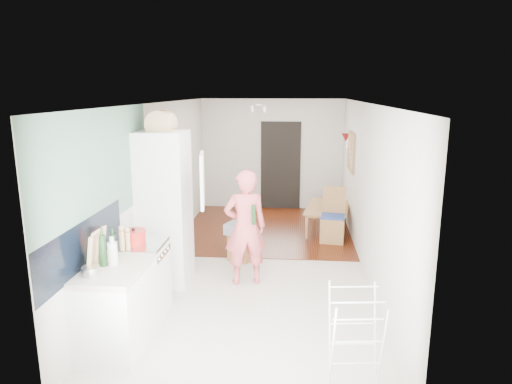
# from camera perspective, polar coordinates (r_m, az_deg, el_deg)

# --- Properties ---
(room_shell) EXTENTS (3.20, 7.00, 2.50)m
(room_shell) POSITION_cam_1_polar(r_m,az_deg,el_deg) (6.96, 0.46, 0.70)
(room_shell) COLOR silver
(room_shell) RESTS_ON ground
(floor) EXTENTS (3.20, 7.00, 0.01)m
(floor) POSITION_cam_1_polar(r_m,az_deg,el_deg) (7.32, 0.44, -8.91)
(floor) COLOR beige
(floor) RESTS_ON ground
(wood_floor_overlay) EXTENTS (3.20, 3.30, 0.01)m
(wood_floor_overlay) POSITION_cam_1_polar(r_m,az_deg,el_deg) (9.06, 1.39, -4.58)
(wood_floor_overlay) COLOR #552010
(wood_floor_overlay) RESTS_ON room_shell
(sage_wall_panel) EXTENTS (0.02, 3.00, 1.30)m
(sage_wall_panel) POSITION_cam_1_polar(r_m,az_deg,el_deg) (5.31, -18.75, 2.85)
(sage_wall_panel) COLOR slate
(sage_wall_panel) RESTS_ON room_shell
(tile_splashback) EXTENTS (0.02, 1.90, 0.50)m
(tile_splashback) POSITION_cam_1_polar(r_m,az_deg,el_deg) (4.99, -20.65, -6.21)
(tile_splashback) COLOR black
(tile_splashback) RESTS_ON room_shell
(doorway_recess) EXTENTS (0.90, 0.04, 2.00)m
(doorway_recess) POSITION_cam_1_polar(r_m,az_deg,el_deg) (10.41, 3.10, 3.29)
(doorway_recess) COLOR black
(doorway_recess) RESTS_ON room_shell
(base_cabinet) EXTENTS (0.60, 0.90, 0.86)m
(base_cabinet) POSITION_cam_1_polar(r_m,az_deg,el_deg) (5.15, -17.06, -14.03)
(base_cabinet) COLOR white
(base_cabinet) RESTS_ON room_shell
(worktop) EXTENTS (0.62, 0.92, 0.06)m
(worktop) POSITION_cam_1_polar(r_m,az_deg,el_deg) (4.96, -17.40, -9.26)
(worktop) COLOR beige
(worktop) RESTS_ON room_shell
(range_cooker) EXTENTS (0.60, 0.60, 0.88)m
(range_cooker) POSITION_cam_1_polar(r_m,az_deg,el_deg) (5.77, -14.26, -10.71)
(range_cooker) COLOR white
(range_cooker) RESTS_ON room_shell
(cooker_top) EXTENTS (0.60, 0.60, 0.04)m
(cooker_top) POSITION_cam_1_polar(r_m,az_deg,el_deg) (5.61, -14.52, -6.39)
(cooker_top) COLOR silver
(cooker_top) RESTS_ON room_shell
(fridge_housing) EXTENTS (0.66, 0.66, 2.15)m
(fridge_housing) POSITION_cam_1_polar(r_m,az_deg,el_deg) (6.48, -11.38, -2.05)
(fridge_housing) COLOR white
(fridge_housing) RESTS_ON room_shell
(fridge_door) EXTENTS (0.14, 0.56, 0.70)m
(fridge_door) POSITION_cam_1_polar(r_m,az_deg,el_deg) (5.94, -6.74, 1.49)
(fridge_door) COLOR white
(fridge_door) RESTS_ON room_shell
(fridge_interior) EXTENTS (0.02, 0.52, 0.66)m
(fridge_interior) POSITION_cam_1_polar(r_m,az_deg,el_deg) (6.30, -8.86, 2.06)
(fridge_interior) COLOR white
(fridge_interior) RESTS_ON room_shell
(pinboard) EXTENTS (0.03, 0.90, 0.70)m
(pinboard) POSITION_cam_1_polar(r_m,az_deg,el_deg) (8.82, 11.80, 4.96)
(pinboard) COLOR tan
(pinboard) RESTS_ON room_shell
(pinboard_frame) EXTENTS (0.00, 0.94, 0.74)m
(pinboard_frame) POSITION_cam_1_polar(r_m,az_deg,el_deg) (8.82, 11.70, 4.96)
(pinboard_frame) COLOR #9C6B3A
(pinboard_frame) RESTS_ON room_shell
(wall_sconce) EXTENTS (0.18, 0.18, 0.16)m
(wall_sconce) POSITION_cam_1_polar(r_m,az_deg,el_deg) (9.44, 11.17, 6.70)
(wall_sconce) COLOR maroon
(wall_sconce) RESTS_ON room_shell
(person) EXTENTS (0.81, 0.64, 1.93)m
(person) POSITION_cam_1_polar(r_m,az_deg,el_deg) (6.32, -1.35, -3.19)
(person) COLOR #E15C5F
(person) RESTS_ON floor
(dining_table) EXTENTS (0.83, 1.27, 0.42)m
(dining_table) POSITION_cam_1_polar(r_m,az_deg,el_deg) (8.97, 9.06, -3.57)
(dining_table) COLOR #9C6B3A
(dining_table) RESTS_ON floor
(dining_chair) EXTENTS (0.47, 0.47, 0.99)m
(dining_chair) POSITION_cam_1_polar(r_m,az_deg,el_deg) (8.28, 9.60, -2.91)
(dining_chair) COLOR #9C6B3A
(dining_chair) RESTS_ON floor
(stool) EXTENTS (0.45, 0.45, 0.45)m
(stool) POSITION_cam_1_polar(r_m,az_deg,el_deg) (7.41, -1.81, -6.79)
(stool) COLOR #9C6B3A
(stool) RESTS_ON floor
(grey_drape) EXTENTS (0.49, 0.49, 0.17)m
(grey_drape) POSITION_cam_1_polar(r_m,az_deg,el_deg) (7.30, -2.07, -4.55)
(grey_drape) COLOR gray
(grey_drape) RESTS_ON stool
(drying_rack) EXTENTS (0.50, 0.46, 0.89)m
(drying_rack) POSITION_cam_1_polar(r_m,az_deg,el_deg) (4.55, 12.24, -17.24)
(drying_rack) COLOR white
(drying_rack) RESTS_ON floor
(bread_bin) EXTENTS (0.43, 0.42, 0.20)m
(bread_bin) POSITION_cam_1_polar(r_m,az_deg,el_deg) (6.31, -11.74, 8.37)
(bread_bin) COLOR #DBAD80
(bread_bin) RESTS_ON fridge_housing
(red_casserole) EXTENTS (0.34, 0.34, 0.17)m
(red_casserole) POSITION_cam_1_polar(r_m,az_deg,el_deg) (5.56, -15.02, -5.48)
(red_casserole) COLOR red
(red_casserole) RESTS_ON cooker_top
(steel_pan) EXTENTS (0.18, 0.18, 0.09)m
(steel_pan) POSITION_cam_1_polar(r_m,az_deg,el_deg) (4.80, -19.95, -9.27)
(steel_pan) COLOR silver
(steel_pan) RESTS_ON worktop
(held_bottle) EXTENTS (0.06, 0.06, 0.27)m
(held_bottle) POSITION_cam_1_polar(r_m,az_deg,el_deg) (6.16, -0.29, -2.85)
(held_bottle) COLOR #183A1A
(held_bottle) RESTS_ON person
(bottle_a) EXTENTS (0.09, 0.09, 0.33)m
(bottle_a) POSITION_cam_1_polar(r_m,az_deg,el_deg) (4.96, -18.63, -6.95)
(bottle_a) COLOR #183A1A
(bottle_a) RESTS_ON worktop
(bottle_b) EXTENTS (0.07, 0.07, 0.27)m
(bottle_b) POSITION_cam_1_polar(r_m,az_deg,el_deg) (5.15, -17.45, -6.51)
(bottle_b) COLOR #183A1A
(bottle_b) RESTS_ON worktop
(bottle_c) EXTENTS (0.12, 0.12, 0.24)m
(bottle_c) POSITION_cam_1_polar(r_m,az_deg,el_deg) (4.96, -17.49, -7.37)
(bottle_c) COLOR silver
(bottle_c) RESTS_ON worktop
(pepper_mill_front) EXTENTS (0.07, 0.07, 0.20)m
(pepper_mill_front) POSITION_cam_1_polar(r_m,az_deg,el_deg) (5.39, -15.74, -5.91)
(pepper_mill_front) COLOR #DBAD80
(pepper_mill_front) RESTS_ON worktop
(pepper_mill_back) EXTENTS (0.07, 0.07, 0.23)m
(pepper_mill_back) POSITION_cam_1_polar(r_m,az_deg,el_deg) (5.38, -16.43, -5.85)
(pepper_mill_back) COLOR #DBAD80
(pepper_mill_back) RESTS_ON worktop
(chopping_boards) EXTENTS (0.09, 0.30, 0.40)m
(chopping_boards) POSITION_cam_1_polar(r_m,az_deg,el_deg) (4.91, -19.32, -6.73)
(chopping_boards) COLOR #DBAD80
(chopping_boards) RESTS_ON worktop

